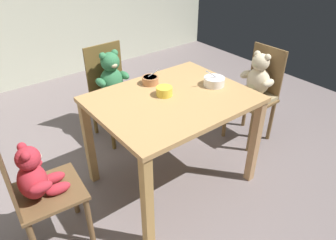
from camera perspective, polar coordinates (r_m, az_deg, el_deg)
name	(u,v)px	position (r m, az deg, el deg)	size (l,w,h in m)	color
ground_plane	(172,180)	(2.66, 0.68, -10.86)	(5.20, 5.20, 0.04)	slate
dining_table	(172,111)	(2.25, 0.79, 1.71)	(1.09, 0.86, 0.76)	tan
teddy_chair_near_right	(256,85)	(2.96, 15.72, 6.14)	(0.37, 0.37, 0.88)	brown
teddy_chair_far_center	(112,81)	(2.96, -10.10, 6.95)	(0.41, 0.41, 0.87)	brown
teddy_chair_near_left	(36,182)	(2.00, -22.92, -10.38)	(0.42, 0.41, 0.90)	brown
porridge_bowl_terracotta_far_center	(150,80)	(2.39, -3.24, 7.26)	(0.13, 0.13, 0.12)	#B27247
porridge_bowl_white_near_right	(214,81)	(2.39, 8.40, 6.99)	(0.17, 0.16, 0.14)	white
porridge_bowl_yellow_center	(164,91)	(2.22, -0.68, 5.28)	(0.12, 0.12, 0.06)	yellow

